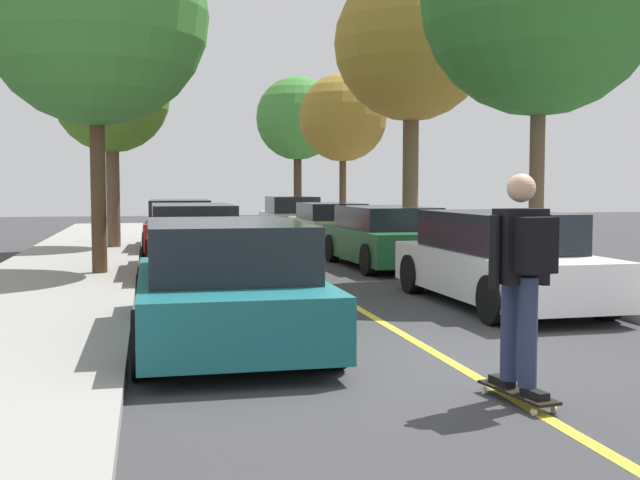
# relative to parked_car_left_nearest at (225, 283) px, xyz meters

# --- Properties ---
(ground) EXTENTS (80.00, 80.00, 0.00)m
(ground) POSITION_rel_parked_car_left_nearest_xyz_m (2.12, -1.52, -0.68)
(ground) COLOR #353538
(center_line) EXTENTS (0.12, 39.20, 0.01)m
(center_line) POSITION_rel_parked_car_left_nearest_xyz_m (2.12, 2.48, -0.68)
(center_line) COLOR gold
(center_line) RESTS_ON ground
(parked_car_left_nearest) EXTENTS (2.00, 4.36, 1.37)m
(parked_car_left_nearest) POSITION_rel_parked_car_left_nearest_xyz_m (0.00, 0.00, 0.00)
(parked_car_left_nearest) COLOR #196066
(parked_car_left_nearest) RESTS_ON ground
(parked_car_left_near) EXTENTS (1.81, 4.65, 1.42)m
(parked_car_left_near) POSITION_rel_parked_car_left_nearest_xyz_m (0.00, 6.46, 0.02)
(parked_car_left_near) COLOR maroon
(parked_car_left_near) RESTS_ON ground
(parked_car_left_far) EXTENTS (1.97, 4.57, 1.40)m
(parked_car_left_far) POSITION_rel_parked_car_left_nearest_xyz_m (0.00, 12.40, 0.02)
(parked_car_left_far) COLOR maroon
(parked_car_left_far) RESTS_ON ground
(parked_car_right_nearest) EXTENTS (1.87, 4.44, 1.38)m
(parked_car_right_nearest) POSITION_rel_parked_car_left_nearest_xyz_m (4.24, 1.96, -0.01)
(parked_car_right_nearest) COLOR white
(parked_car_right_nearest) RESTS_ON ground
(parked_car_right_near) EXTENTS (2.02, 4.30, 1.32)m
(parked_car_right_near) POSITION_rel_parked_car_left_nearest_xyz_m (4.24, 7.47, -0.02)
(parked_car_right_near) COLOR #1E5B33
(parked_car_right_near) RESTS_ON ground
(parked_car_right_far) EXTENTS (1.90, 4.26, 1.28)m
(parked_car_right_far) POSITION_rel_parked_car_left_nearest_xyz_m (4.24, 12.85, -0.05)
(parked_car_right_far) COLOR #BCAD89
(parked_car_right_far) RESTS_ON ground
(parked_car_right_farthest) EXTENTS (1.98, 4.06, 1.39)m
(parked_car_right_farthest) POSITION_rel_parked_car_left_nearest_xyz_m (4.24, 18.98, -0.01)
(parked_car_right_farthest) COLOR #B7B7BC
(parked_car_right_farthest) RESTS_ON ground
(street_tree_left_nearest) EXTENTS (4.20, 4.20, 6.93)m
(street_tree_left_nearest) POSITION_rel_parked_car_left_nearest_xyz_m (-1.73, 6.44, 4.28)
(street_tree_left_nearest) COLOR #4C3823
(street_tree_left_nearest) RESTS_ON sidewalk_left
(street_tree_left_near) EXTENTS (3.07, 3.07, 5.59)m
(street_tree_left_near) POSITION_rel_parked_car_left_nearest_xyz_m (-1.73, 12.84, 3.48)
(street_tree_left_near) COLOR brown
(street_tree_left_near) RESTS_ON sidewalk_left
(street_tree_right_near) EXTENTS (4.06, 4.06, 7.38)m
(street_tree_right_near) POSITION_rel_parked_car_left_nearest_xyz_m (5.97, 10.96, 4.78)
(street_tree_right_near) COLOR brown
(street_tree_right_near) RESTS_ON sidewalk_right
(street_tree_right_far) EXTENTS (3.12, 3.12, 5.62)m
(street_tree_right_far) POSITION_rel_parked_car_left_nearest_xyz_m (5.97, 18.30, 3.50)
(street_tree_right_far) COLOR #4C3823
(street_tree_right_far) RESTS_ON sidewalk_right
(street_tree_right_farthest) EXTENTS (3.83, 3.83, 6.67)m
(street_tree_right_farthest) POSITION_rel_parked_car_left_nearest_xyz_m (5.97, 26.87, 4.18)
(street_tree_right_farthest) COLOR #3D2D1E
(street_tree_right_farthest) RESTS_ON sidewalk_right
(fire_hydrant) EXTENTS (0.20, 0.20, 0.70)m
(fire_hydrant) POSITION_rel_parked_car_left_nearest_xyz_m (5.74, 5.88, -0.20)
(fire_hydrant) COLOR #B2140F
(fire_hydrant) RESTS_ON sidewalk_right
(skateboard) EXTENTS (0.35, 0.86, 0.10)m
(skateboard) POSITION_rel_parked_car_left_nearest_xyz_m (2.09, -2.96, -0.59)
(skateboard) COLOR black
(skateboard) RESTS_ON ground
(skateboarder) EXTENTS (0.59, 0.71, 1.76)m
(skateboarder) POSITION_rel_parked_car_left_nearest_xyz_m (2.10, -3.00, 0.43)
(skateboarder) COLOR black
(skateboarder) RESTS_ON skateboard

